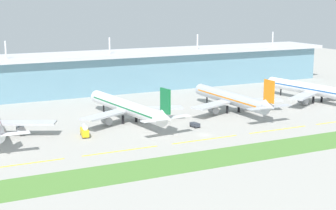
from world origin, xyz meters
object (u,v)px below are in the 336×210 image
object	(u,v)px
airliner_farthest	(316,90)
fuel_truck	(85,131)
airliner_far_middle	(232,99)
pushback_tug	(195,125)
airliner_near_middle	(128,107)

from	to	relation	value
airliner_farthest	fuel_truck	distance (m)	126.81
airliner_far_middle	pushback_tug	distance (m)	35.09
fuel_truck	airliner_near_middle	bearing A→B (deg)	31.99
fuel_truck	pushback_tug	world-z (taller)	fuel_truck
airliner_farthest	fuel_truck	world-z (taller)	airliner_farthest
airliner_near_middle	pushback_tug	xyz separation A→B (m)	(21.31, -20.71, -5.35)
airliner_near_middle	fuel_truck	distance (m)	28.45
airliner_far_middle	airliner_farthest	size ratio (longest dim) A/B	0.92
airliner_far_middle	airliner_near_middle	bearing A→B (deg)	177.09
airliner_farthest	pushback_tug	distance (m)	83.24
airliner_near_middle	fuel_truck	world-z (taller)	airliner_near_middle
airliner_near_middle	airliner_farthest	bearing A→B (deg)	-1.01
pushback_tug	airliner_farthest	bearing A→B (deg)	13.16
fuel_truck	pushback_tug	xyz separation A→B (m)	(45.18, -5.81, -1.16)
airliner_near_middle	airliner_far_middle	xyz separation A→B (m)	(50.87, -2.58, -0.01)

